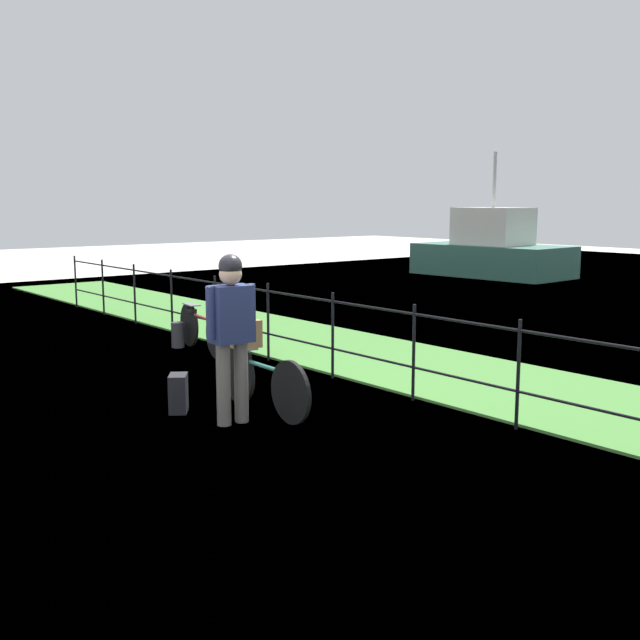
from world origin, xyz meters
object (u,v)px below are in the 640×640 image
Objects in this scene: terrier_dog at (244,313)px; moored_boat_near at (492,251)px; backpack_on_paving at (178,393)px; cyclist_person at (231,324)px; mooring_bollard at (178,335)px; bicycle_parked at (202,328)px; bicycle_main at (262,380)px; wooden_crate at (243,333)px.

moored_boat_near is (-7.62, 13.77, -0.28)m from terrier_dog.
cyclist_person is at bearing -128.13° from backpack_on_paving.
cyclist_person reaches higher than terrier_dog.
mooring_bollard is 0.22× the size of bicycle_parked.
moored_boat_near is at bearing 120.03° from bicycle_main.
bicycle_main is at bearing -59.97° from moored_boat_near.
bicycle_main is at bearing -15.79° from mooring_bollard.
wooden_crate is 0.85× the size of mooring_bollard.
moored_boat_near reaches higher than bicycle_main.
bicycle_parked is (-2.89, 1.15, -0.66)m from terrier_dog.
backpack_on_paving is at bearing -28.49° from mooring_bollard.
bicycle_parked is (-3.38, 1.62, -0.65)m from cyclist_person.
mooring_bollard is 0.08× the size of moored_boat_near.
moored_boat_near is at bearing 118.97° from terrier_dog.
backpack_on_paving is (-0.56, -0.67, -0.14)m from bicycle_main.
wooden_crate is 3.12m from bicycle_parked.
cyclist_person is 4.28m from mooring_bollard.
bicycle_main reaches higher than mooring_bollard.
moored_boat_near is at bearing 118.90° from wooden_crate.
cyclist_person is (0.15, -0.46, 0.66)m from bicycle_main.
moored_boat_near is at bearing 108.29° from mooring_bollard.
wooden_crate is at bearing -17.18° from mooring_bollard.
backpack_on_paving is at bearing -34.59° from bicycle_parked.
terrier_dog is at bearing -72.61° from backpack_on_paving.
mooring_bollard is (-3.77, 1.06, -0.15)m from bicycle_main.
wooden_crate is 0.93m from backpack_on_paving.
terrier_dog is 3.18m from bicycle_parked.
wooden_crate is at bearing -70.69° from backpack_on_paving.
backpack_on_paving is (-0.22, -0.69, -0.81)m from terrier_dog.
wooden_crate is (-0.37, 0.02, 0.45)m from bicycle_main.
cyclist_person is (0.52, -0.47, 0.21)m from wooden_crate.
mooring_bollard is at bearing -169.07° from bicycle_parked.
moored_boat_near reaches higher than cyclist_person.
mooring_bollard is (-3.92, 1.52, -0.81)m from cyclist_person.
terrier_dog is 0.19× the size of cyclist_person.
terrier_dog reaches higher than bicycle_parked.
cyclist_person is 0.37× the size of moored_boat_near.
bicycle_parked is 13.48m from moored_boat_near.
mooring_bollard is at bearing 164.21° from bicycle_main.
terrier_dog is 0.68m from cyclist_person.
bicycle_main is at bearing -19.87° from bicycle_parked.
bicycle_parked reaches higher than mooring_bollard.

